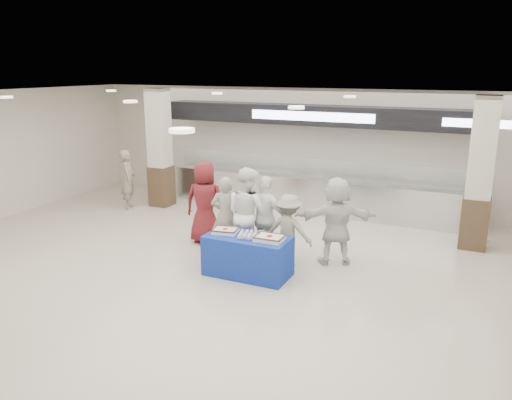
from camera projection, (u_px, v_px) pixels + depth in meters
The scene contains 15 objects.
ground at pixel (211, 290), 8.65m from camera, with size 14.00×14.00×0.00m, color beige.
serving_line at pixel (314, 169), 13.07m from camera, with size 8.70×0.85×2.80m.
column_left at pixel (160, 151), 13.57m from camera, with size 0.55×0.55×3.20m.
column_right at pixel (480, 177), 10.30m from camera, with size 0.55×0.55×3.20m.
display_table at pixel (248, 256), 9.18m from camera, with size 1.55×0.78×0.75m, color #163498.
sheet_cake_left at pixel (225, 230), 9.27m from camera, with size 0.51×0.43×0.09m.
sheet_cake_right at pixel (270, 238), 8.86m from camera, with size 0.51×0.40×0.10m.
cupcake_tray at pixel (250, 235), 9.05m from camera, with size 0.50×0.43×0.07m.
civilian_maroon at pixel (205, 202), 10.78m from camera, with size 0.88×0.58×1.81m, color maroon.
soldier_a at pixel (226, 216), 10.15m from camera, with size 0.59×0.39×1.62m, color gray.
chef_tall at pixel (248, 214), 9.86m from camera, with size 0.91×0.71×1.86m, color white.
chef_short at pixel (266, 218), 9.83m from camera, with size 1.00×0.41×1.70m, color white.
soldier_b at pixel (289, 231), 9.50m from camera, with size 0.92×0.53×1.43m, color gray.
civilian_white at pixel (336, 221), 9.62m from camera, with size 1.61×0.51×1.74m, color silver.
soldier_bg at pixel (128, 179), 13.44m from camera, with size 0.59×0.39×1.61m, color gray.
Camera 1 is at (4.07, -6.88, 3.73)m, focal length 35.00 mm.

